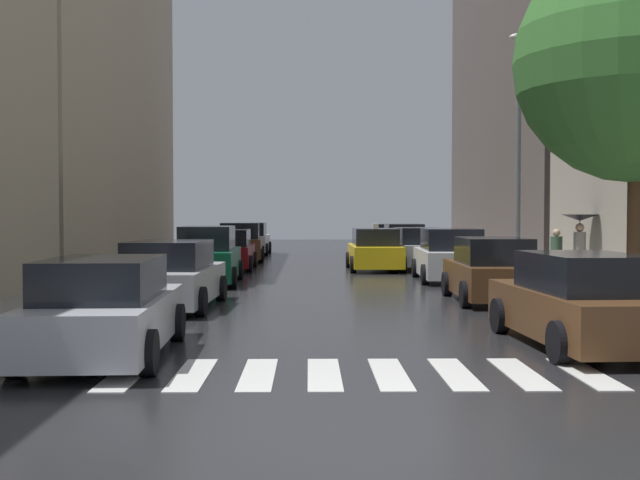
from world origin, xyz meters
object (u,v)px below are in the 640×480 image
(parked_car_left_third, at_px, (208,257))
(parked_car_right_sixth, at_px, (391,240))
(pedestrian_by_kerb, at_px, (556,254))
(parked_car_left_second, at_px, (171,276))
(lamp_post_right, at_px, (518,140))
(parked_car_right_third, at_px, (450,256))
(parked_car_left_fifth, at_px, (240,243))
(street_tree_right, at_px, (638,61))
(parked_car_left_fourth, at_px, (229,251))
(pedestrian_near_tree, at_px, (580,231))
(parked_car_left_sixth, at_px, (250,240))
(parked_car_right_second, at_px, (492,272))
(parked_car_left_nearest, at_px, (105,310))
(parked_car_right_fifth, at_px, (403,243))
(taxi_midroad, at_px, (375,251))
(parked_car_right_fourth, at_px, (418,249))
(parked_car_right_nearest, at_px, (580,303))

(parked_car_left_third, xyz_separation_m, parked_car_right_sixth, (7.60, 17.72, -0.07))
(parked_car_left_third, distance_m, pedestrian_by_kerb, 10.80)
(parked_car_left_second, distance_m, lamp_post_right, 11.29)
(parked_car_right_third, bearing_deg, parked_car_left_third, 98.87)
(parked_car_left_fifth, height_order, street_tree_right, street_tree_right)
(parked_car_left_fourth, height_order, pedestrian_near_tree, pedestrian_near_tree)
(parked_car_left_second, relative_size, lamp_post_right, 0.63)
(parked_car_left_sixth, bearing_deg, pedestrian_by_kerb, -149.05)
(parked_car_left_second, height_order, parked_car_right_second, parked_car_right_second)
(parked_car_left_second, relative_size, pedestrian_near_tree, 2.29)
(street_tree_right, bearing_deg, parked_car_left_second, 174.10)
(parked_car_left_nearest, height_order, parked_car_right_third, parked_car_right_third)
(parked_car_right_fifth, bearing_deg, parked_car_right_sixth, 0.33)
(parked_car_right_sixth, distance_m, taxi_midroad, 12.07)
(parked_car_left_second, relative_size, parked_car_right_third, 1.01)
(parked_car_left_fifth, distance_m, parked_car_right_fourth, 9.07)
(parked_car_left_sixth, relative_size, parked_car_right_nearest, 0.90)
(parked_car_left_second, xyz_separation_m, taxi_midroad, (5.77, 12.18, 0.02))
(pedestrian_near_tree, height_order, street_tree_right, street_tree_right)
(parked_car_left_second, xyz_separation_m, parked_car_left_sixth, (0.03, 24.39, 0.06))
(parked_car_left_second, bearing_deg, pedestrian_by_kerb, -59.61)
(pedestrian_by_kerb, bearing_deg, lamp_post_right, 65.74)
(parked_car_left_fourth, xyz_separation_m, street_tree_right, (10.32, -13.68, 4.79))
(parked_car_left_third, height_order, parked_car_right_third, parked_car_left_third)
(pedestrian_by_kerb, height_order, street_tree_right, street_tree_right)
(parked_car_left_third, xyz_separation_m, pedestrian_by_kerb, (10.78, -0.53, 0.13))
(parked_car_left_second, height_order, parked_car_right_sixth, parked_car_right_sixth)
(parked_car_right_nearest, height_order, pedestrian_by_kerb, pedestrian_by_kerb)
(parked_car_right_fifth, bearing_deg, parked_car_right_nearest, -179.53)
(parked_car_right_fourth, distance_m, pedestrian_near_tree, 8.86)
(parked_car_right_fourth, relative_size, taxi_midroad, 0.95)
(parked_car_left_sixth, relative_size, parked_car_right_sixth, 0.99)
(parked_car_left_sixth, bearing_deg, lamp_post_right, -153.42)
(parked_car_right_nearest, bearing_deg, pedestrian_near_tree, -21.56)
(lamp_post_right, bearing_deg, parked_car_right_fourth, 102.58)
(parked_car_left_fourth, xyz_separation_m, parked_car_left_sixth, (-0.05, 11.79, 0.05))
(parked_car_right_fifth, relative_size, street_tree_right, 0.59)
(parked_car_left_sixth, distance_m, street_tree_right, 27.90)
(parked_car_right_sixth, bearing_deg, street_tree_right, -172.29)
(parked_car_left_third, relative_size, parked_car_right_fifth, 1.01)
(parked_car_left_second, distance_m, street_tree_right, 11.51)
(parked_car_right_nearest, bearing_deg, parked_car_left_fourth, 20.16)
(parked_car_left_sixth, bearing_deg, parked_car_left_second, -179.38)
(parked_car_left_second, distance_m, parked_car_right_sixth, 25.30)
(parked_car_left_fourth, relative_size, parked_car_right_sixth, 1.05)
(pedestrian_by_kerb, relative_size, street_tree_right, 0.20)
(parked_car_right_fourth, bearing_deg, parked_car_right_fifth, -3.10)
(parked_car_left_nearest, bearing_deg, parked_car_left_sixth, -1.96)
(parked_car_left_fourth, bearing_deg, parked_car_left_fifth, -0.17)
(parked_car_left_second, bearing_deg, parked_car_left_third, 1.46)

